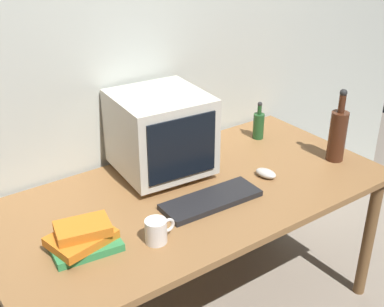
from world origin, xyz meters
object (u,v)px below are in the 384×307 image
(keyboard, at_px, (211,200))
(computer_mouse, at_px, (266,173))
(book_stack, at_px, (83,238))
(bottle_tall, at_px, (338,134))
(mug, at_px, (157,231))
(crt_monitor, at_px, (161,133))
(bottle_short, at_px, (259,125))

(keyboard, relative_size, computer_mouse, 4.20)
(book_stack, bearing_deg, computer_mouse, 0.19)
(bottle_tall, bearing_deg, book_stack, 177.16)
(computer_mouse, distance_m, mug, 0.66)
(crt_monitor, bearing_deg, book_stack, -149.31)
(bottle_short, height_order, book_stack, bottle_short)
(crt_monitor, xyz_separation_m, bottle_short, (0.60, 0.02, -0.12))
(crt_monitor, height_order, mug, crt_monitor)
(book_stack, relative_size, mug, 2.15)
(keyboard, distance_m, computer_mouse, 0.33)
(crt_monitor, bearing_deg, keyboard, -85.95)
(computer_mouse, xyz_separation_m, book_stack, (-0.88, -0.00, 0.03))
(keyboard, distance_m, book_stack, 0.55)
(keyboard, height_order, bottle_short, bottle_short)
(bottle_short, bearing_deg, book_stack, -163.71)
(keyboard, relative_size, bottle_tall, 1.20)
(crt_monitor, height_order, computer_mouse, crt_monitor)
(crt_monitor, distance_m, keyboard, 0.38)
(crt_monitor, xyz_separation_m, bottle_tall, (0.73, -0.37, -0.06))
(bottle_tall, bearing_deg, crt_monitor, 153.00)
(book_stack, bearing_deg, bottle_short, 16.29)
(bottle_tall, distance_m, book_stack, 1.26)
(computer_mouse, relative_size, bottle_tall, 0.28)
(keyboard, bearing_deg, book_stack, -179.98)
(keyboard, height_order, computer_mouse, computer_mouse)
(book_stack, bearing_deg, keyboard, -2.57)
(bottle_short, xyz_separation_m, book_stack, (-1.13, -0.33, -0.03))
(mug, bearing_deg, keyboard, 16.11)
(bottle_short, bearing_deg, bottle_tall, -71.52)
(computer_mouse, bearing_deg, bottle_tall, -21.45)
(computer_mouse, bearing_deg, crt_monitor, 127.00)
(computer_mouse, distance_m, bottle_short, 0.42)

